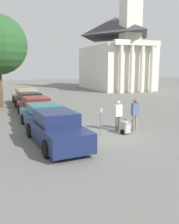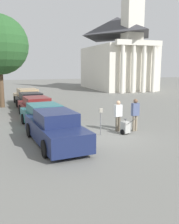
# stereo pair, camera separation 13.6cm
# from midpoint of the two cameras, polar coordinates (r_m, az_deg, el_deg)

# --- Properties ---
(ground_plane) EXTENTS (120.00, 120.00, 0.00)m
(ground_plane) POSITION_cam_midpoint_polar(r_m,az_deg,el_deg) (12.85, 3.46, -5.84)
(ground_plane) COLOR slate
(parked_car_navy) EXTENTS (2.30, 5.34, 1.59)m
(parked_car_navy) POSITION_cam_midpoint_polar(r_m,az_deg,el_deg) (11.73, -7.60, -3.76)
(parked_car_navy) COLOR #19234C
(parked_car_navy) RESTS_ON ground_plane
(parked_car_teal) EXTENTS (2.38, 5.20, 1.44)m
(parked_car_teal) POSITION_cam_midpoint_polar(r_m,az_deg,el_deg) (14.86, -10.14, -1.12)
(parked_car_teal) COLOR #23666B
(parked_car_teal) RESTS_ON ground_plane
(parked_car_maroon) EXTENTS (2.26, 5.33, 1.47)m
(parked_car_maroon) POSITION_cam_midpoint_polar(r_m,az_deg,el_deg) (18.13, -11.85, 0.96)
(parked_car_maroon) COLOR maroon
(parked_car_maroon) RESTS_ON ground_plane
(parked_car_black) EXTENTS (2.32, 4.89, 1.41)m
(parked_car_black) POSITION_cam_midpoint_polar(r_m,az_deg,el_deg) (21.76, -13.13, 2.36)
(parked_car_black) COLOR black
(parked_car_black) RESTS_ON ground_plane
(parked_car_tan) EXTENTS (2.40, 5.41, 1.51)m
(parked_car_tan) POSITION_cam_midpoint_polar(r_m,az_deg,el_deg) (24.52, -13.85, 3.29)
(parked_car_tan) COLOR tan
(parked_car_tan) RESTS_ON ground_plane
(parking_meter) EXTENTS (0.18, 0.09, 1.43)m
(parking_meter) POSITION_cam_midpoint_polar(r_m,az_deg,el_deg) (13.09, 2.88, -1.05)
(parking_meter) COLOR slate
(parking_meter) RESTS_ON ground_plane
(person_worker) EXTENTS (0.45, 0.27, 1.73)m
(person_worker) POSITION_cam_midpoint_polar(r_m,az_deg,el_deg) (13.97, 6.85, -0.42)
(person_worker) COLOR #665B4C
(person_worker) RESTS_ON ground_plane
(person_supervisor) EXTENTS (0.44, 0.27, 1.83)m
(person_supervisor) POSITION_cam_midpoint_polar(r_m,az_deg,el_deg) (14.11, 10.68, -0.15)
(person_supervisor) COLOR gray
(person_supervisor) RESTS_ON ground_plane
(equipment_cart) EXTENTS (0.52, 1.00, 1.00)m
(equipment_cart) POSITION_cam_midpoint_polar(r_m,az_deg,el_deg) (13.53, 8.47, -3.41)
(equipment_cart) COLOR #B2B2AD
(equipment_cart) RESTS_ON ground_plane
(church) EXTENTS (8.23, 13.96, 22.33)m
(church) POSITION_cam_midpoint_polar(r_m,az_deg,el_deg) (41.07, 6.60, 13.88)
(church) COLOR silver
(church) RESTS_ON ground_plane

